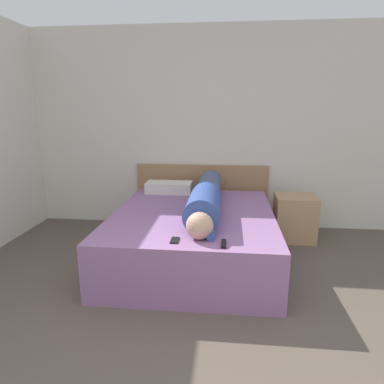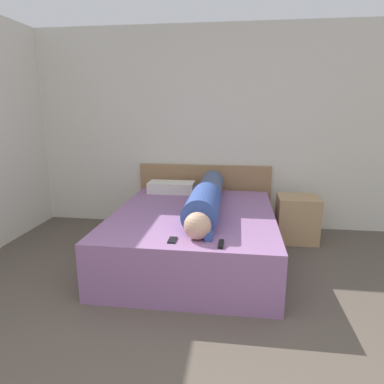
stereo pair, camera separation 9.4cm
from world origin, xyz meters
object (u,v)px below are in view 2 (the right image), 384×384
Objects in this scene: person_lying at (206,199)px; cell_phone at (172,240)px; nightstand at (297,219)px; tv_remote at (221,244)px; pillow_near_headboard at (171,187)px; bed at (194,236)px.

person_lying is 0.86m from cell_phone.
nightstand is 1.31m from person_lying.
tv_remote reaches higher than cell_phone.
nightstand is 1.97m from cell_phone.
pillow_near_headboard is (-0.52, 0.79, -0.08)m from person_lying.
cell_phone is (-0.40, 0.05, -0.01)m from tv_remote.
cell_phone is at bearing -129.48° from nightstand.
person_lying reaches higher than tv_remote.
pillow_near_headboard is 4.45× the size of cell_phone.
cell_phone is (0.32, -1.62, -0.06)m from pillow_near_headboard.
pillow_near_headboard is (-1.57, 0.11, 0.32)m from nightstand.
person_lying is at bearing 76.52° from cell_phone.
pillow_near_headboard is 3.85× the size of tv_remote.
nightstand reaches higher than cell_phone.
bed is at bearing 110.73° from tv_remote.
pillow_near_headboard is 1.81m from tv_remote.
nightstand is at bearing 30.64° from bed.
nightstand reaches higher than bed.
pillow_near_headboard reaches higher than tv_remote.
tv_remote is (-0.85, -1.56, 0.26)m from nightstand.
person_lying is at bearing 4.79° from bed.
nightstand is (1.17, 0.69, 0.01)m from bed.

